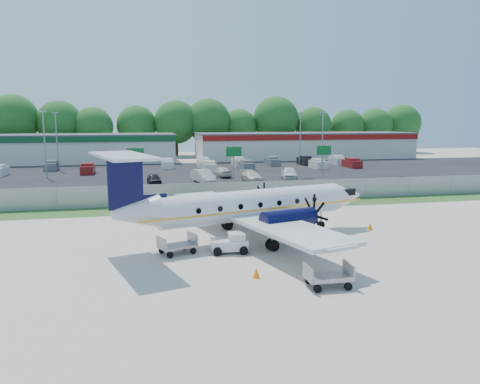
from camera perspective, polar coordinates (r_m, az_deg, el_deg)
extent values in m
plane|color=beige|center=(31.64, 2.35, -5.76)|extent=(170.00, 170.00, 0.00)
cube|color=#2D561E|center=(43.08, -1.72, -1.81)|extent=(170.00, 4.00, 0.02)
cube|color=black|center=(49.87, -3.22, -0.34)|extent=(170.00, 8.00, 0.02)
cube|color=black|center=(70.49, -5.97, 2.34)|extent=(170.00, 32.00, 0.02)
cube|color=gray|center=(44.84, -2.20, -0.10)|extent=(120.00, 0.02, 1.90)
cube|color=gray|center=(44.70, -2.21, 1.14)|extent=(120.00, 0.06, 0.06)
cube|color=gray|center=(45.00, -2.19, -1.29)|extent=(120.00, 0.06, 0.06)
cube|color=silver|center=(93.17, -22.48, 4.84)|extent=(46.00, 12.00, 5.00)
cube|color=#474749|center=(93.05, -22.57, 6.44)|extent=(46.40, 12.40, 0.24)
cube|color=#0F4723|center=(87.08, -23.24, 5.87)|extent=(46.00, 0.20, 1.00)
cube|color=silver|center=(97.80, 7.87, 5.58)|extent=(44.00, 12.00, 5.00)
cube|color=#474749|center=(97.69, 7.91, 7.12)|extent=(44.40, 12.40, 0.24)
cube|color=maroon|center=(92.02, 9.22, 6.60)|extent=(44.00, 0.20, 1.00)
cylinder|color=gray|center=(52.88, -12.54, 2.71)|extent=(0.14, 0.14, 5.00)
cube|color=#0C5923|center=(52.57, -12.61, 4.64)|extent=(1.80, 0.08, 1.10)
cylinder|color=gray|center=(53.98, -0.78, 3.04)|extent=(0.14, 0.14, 5.00)
cube|color=#0C5923|center=(53.68, -0.75, 4.94)|extent=(1.80, 0.08, 1.10)
cylinder|color=gray|center=(57.22, 10.09, 3.24)|extent=(0.14, 0.14, 5.00)
cube|color=#0C5923|center=(56.93, 10.20, 5.02)|extent=(1.80, 0.08, 1.10)
cylinder|color=gray|center=(68.77, -22.70, 5.29)|extent=(0.18, 0.18, 9.00)
cube|color=gray|center=(68.68, -22.92, 9.03)|extent=(0.90, 0.35, 0.18)
cylinder|color=gray|center=(73.19, 10.00, 6.02)|extent=(0.18, 0.18, 9.00)
cube|color=gray|center=(73.11, 10.10, 9.54)|extent=(0.90, 0.35, 0.18)
cylinder|color=gray|center=(78.62, -21.42, 5.73)|extent=(0.18, 0.18, 9.00)
cube|color=gray|center=(78.55, -21.61, 9.01)|extent=(0.90, 0.35, 0.18)
cylinder|color=gray|center=(82.51, 7.35, 6.39)|extent=(0.18, 0.18, 9.00)
cube|color=gray|center=(82.44, 7.41, 9.51)|extent=(0.90, 0.35, 0.18)
cylinder|color=silver|center=(31.42, 1.83, -1.55)|extent=(13.50, 5.57, 2.04)
cone|color=silver|center=(35.95, 12.83, -0.44)|extent=(2.83, 2.60, 2.04)
cone|color=silver|center=(28.30, -12.61, -2.48)|extent=(3.24, 2.72, 2.04)
cube|color=black|center=(35.75, 12.59, 0.13)|extent=(1.31, 1.61, 0.48)
cube|color=silver|center=(31.27, 0.96, -2.70)|extent=(8.39, 19.16, 0.24)
cylinder|color=black|center=(29.24, 5.97, -3.24)|extent=(3.84, 2.12, 1.18)
cylinder|color=black|center=(34.48, 0.18, -1.33)|extent=(3.84, 2.12, 1.18)
cube|color=black|center=(27.87, -13.80, 1.12)|extent=(2.02, 0.73, 3.12)
cube|color=silver|center=(27.68, -14.14, 4.30)|extent=(4.27, 7.12, 0.15)
cylinder|color=gray|center=(34.80, 9.85, -3.36)|extent=(0.13, 0.13, 1.40)
cylinder|color=black|center=(34.89, 9.83, -3.99)|extent=(0.63, 0.35, 0.60)
cylinder|color=black|center=(28.97, 3.96, -6.46)|extent=(0.78, 0.60, 0.69)
cylinder|color=black|center=(34.26, -1.57, -4.03)|extent=(0.78, 0.60, 0.69)
cube|color=silver|center=(28.52, -1.30, -6.41)|extent=(2.28, 1.48, 0.61)
cube|color=silver|center=(28.45, -0.43, -5.45)|extent=(1.05, 1.21, 0.44)
cube|color=black|center=(28.49, 0.36, -5.39)|extent=(0.24, 0.97, 0.35)
cylinder|color=black|center=(27.86, -2.76, -7.25)|extent=(0.54, 0.23, 0.52)
cylinder|color=black|center=(29.16, -2.99, -6.52)|extent=(0.54, 0.23, 0.52)
cylinder|color=black|center=(28.02, 0.46, -7.15)|extent=(0.54, 0.23, 0.52)
cylinder|color=black|center=(29.32, 0.09, -6.42)|extent=(0.54, 0.23, 0.52)
cube|color=gray|center=(23.17, 10.72, -10.19)|extent=(2.21, 1.35, 0.13)
cube|color=gray|center=(22.70, 8.29, -9.65)|extent=(0.11, 1.31, 0.65)
cube|color=gray|center=(23.46, 13.12, -9.18)|extent=(0.11, 1.31, 0.65)
cylinder|color=black|center=(22.47, 9.44, -11.56)|extent=(0.39, 0.14, 0.39)
cylinder|color=black|center=(23.53, 8.39, -10.59)|extent=(0.39, 0.14, 0.39)
cylinder|color=black|center=(23.04, 13.06, -11.16)|extent=(0.39, 0.14, 0.39)
cylinder|color=black|center=(24.07, 11.87, -10.23)|extent=(0.39, 0.14, 0.39)
cube|color=gray|center=(28.41, -7.65, -6.53)|extent=(2.47, 1.97, 0.13)
cube|color=gray|center=(27.92, -9.57, -6.17)|extent=(0.54, 1.24, 0.65)
cube|color=gray|center=(28.77, -5.82, -5.64)|extent=(0.54, 1.24, 0.65)
cylinder|color=black|center=(27.67, -8.52, -7.60)|extent=(0.41, 0.26, 0.39)
cylinder|color=black|center=(28.71, -9.52, -7.02)|extent=(0.41, 0.26, 0.39)
cylinder|color=black|center=(28.30, -5.73, -7.17)|extent=(0.41, 0.26, 0.39)
cylinder|color=black|center=(29.32, -6.81, -6.62)|extent=(0.41, 0.26, 0.39)
cone|color=orange|center=(35.46, 15.58, -4.04)|extent=(0.36, 0.36, 0.54)
cube|color=orange|center=(35.52, 15.56, -4.44)|extent=(0.38, 0.38, 0.03)
cone|color=orange|center=(24.15, 2.00, -9.80)|extent=(0.35, 0.35, 0.53)
cube|color=orange|center=(24.23, 1.99, -10.36)|extent=(0.37, 0.37, 0.03)
cone|color=orange|center=(35.81, -0.96, -3.55)|extent=(0.38, 0.38, 0.57)
cube|color=orange|center=(35.86, -0.96, -3.98)|extent=(0.40, 0.40, 0.03)
imported|color=beige|center=(48.02, -21.29, -1.31)|extent=(5.01, 2.52, 1.64)
imported|color=black|center=(53.83, 7.93, 0.26)|extent=(4.12, 2.54, 1.28)
imported|color=navy|center=(56.91, 19.62, 0.29)|extent=(4.96, 3.17, 1.57)
imported|color=#595B5E|center=(59.58, -14.92, 0.87)|extent=(1.87, 4.18, 1.39)
imported|color=black|center=(58.97, -10.42, 0.95)|extent=(1.85, 3.93, 1.30)
imported|color=beige|center=(59.47, -4.48, 1.13)|extent=(2.81, 5.37, 1.68)
imported|color=beige|center=(60.52, 1.40, 1.29)|extent=(2.22, 4.80, 1.36)
imported|color=silver|center=(62.80, 6.00, 1.52)|extent=(2.95, 5.17, 1.66)
imported|color=silver|center=(64.41, -13.10, 1.52)|extent=(2.36, 4.32, 1.39)
imported|color=beige|center=(65.41, -2.30, 1.86)|extent=(2.74, 4.93, 1.35)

